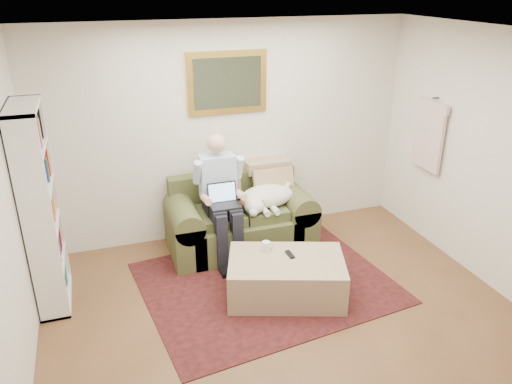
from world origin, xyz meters
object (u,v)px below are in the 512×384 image
seated_man (222,200)px  coffee_mug (266,246)px  sleeping_dog (267,196)px  laptop (224,199)px  ottoman (286,278)px  sofa (240,224)px  bookshelf (40,209)px

seated_man → coffee_mug: (0.26, -0.74, -0.25)m
sleeping_dog → coffee_mug: bearing=-110.2°
laptop → ottoman: laptop is taller
seated_man → laptop: seated_man is taller
seated_man → sofa: bearing=31.5°
laptop → ottoman: (0.39, -0.91, -0.54)m
sleeping_dog → coffee_mug: size_ratio=7.01×
sofa → bookshelf: size_ratio=0.85×
coffee_mug → bookshelf: bookshelf is taller
laptop → coffee_mug: 0.78m
laptop → coffee_mug: laptop is taller
ottoman → coffee_mug: bearing=119.0°
ottoman → coffee_mug: size_ratio=11.54×
ottoman → coffee_mug: 0.38m
sleeping_dog → ottoman: (-0.17, -1.05, -0.44)m
coffee_mug → bookshelf: bearing=167.6°
seated_man → sleeping_dog: 0.57m
sleeping_dog → coffee_mug: (-0.30, -0.81, -0.18)m
sofa → ottoman: bearing=-83.0°
seated_man → bookshelf: size_ratio=0.72×
seated_man → coffee_mug: size_ratio=14.31×
bookshelf → seated_man: bearing=8.6°
laptop → coffee_mug: size_ratio=3.30×
seated_man → sleeping_dog: seated_man is taller
sofa → bookshelf: bookshelf is taller
coffee_mug → sofa: bearing=90.4°
sofa → seated_man: bearing=-148.5°
sofa → bookshelf: 2.25m
laptop → bookshelf: bearing=-173.4°
sleeping_dog → seated_man: bearing=-172.9°
sleeping_dog → bookshelf: 2.45m
ottoman → sleeping_dog: bearing=81.0°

